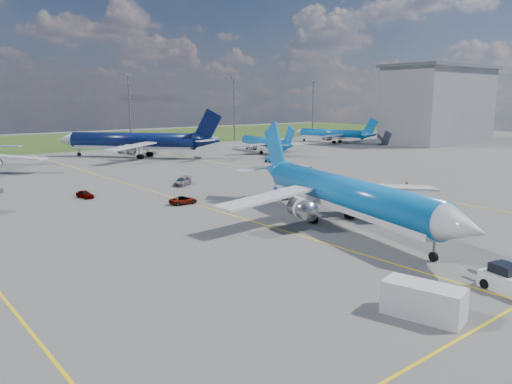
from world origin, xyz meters
TOP-DOWN VIEW (x-y plane):
  - ground at (0.00, 0.00)m, footprint 400.00×400.00m
  - taxiway_lines at (0.17, 27.70)m, footprint 60.25×160.00m
  - floodlight_masts at (10.00, 110.00)m, footprint 202.20×0.50m
  - terminal_building at (120.00, 60.00)m, footprint 42.00×22.00m
  - warning_post at (26.00, 8.00)m, footprint 0.50×0.50m
  - bg_jet_n at (19.07, 85.37)m, footprint 57.34×58.82m
  - bg_jet_ne at (52.74, 73.00)m, footprint 29.16×35.05m
  - bg_jet_ene at (92.19, 83.33)m, footprint 32.47×38.48m
  - main_airliner at (7.08, 3.57)m, footprint 42.90×50.30m
  - pushback_tug at (1.38, -18.31)m, footprint 3.23×6.39m
  - service_van at (-8.06, -16.66)m, footprint 3.60×5.84m
  - service_car_a at (-10.66, 40.26)m, footprint 1.98×3.66m
  - service_car_b at (-1.25, 26.81)m, footprint 4.14×1.99m
  - service_car_c at (6.87, 40.64)m, footprint 5.06×4.54m
  - baggage_tug_w at (13.91, 21.73)m, footprint 3.18×5.75m
  - baggage_tug_e at (40.10, 54.35)m, footprint 1.64×5.44m

SIDE VIEW (x-z plane):
  - ground at x=0.00m, z-range 0.00..0.00m
  - bg_jet_n at x=19.07m, z-range -6.13..6.13m
  - bg_jet_ne at x=52.74m, z-range -4.08..4.08m
  - bg_jet_ene at x=92.19m, z-range -4.40..4.40m
  - main_airliner at x=7.08m, z-range -5.68..5.68m
  - taxiway_lines at x=0.17m, z-range 0.00..0.02m
  - baggage_tug_e at x=40.10m, z-range -0.04..1.17m
  - service_car_b at x=-1.25m, z-range 0.00..1.14m
  - baggage_tug_w at x=13.91m, z-range -0.04..1.21m
  - service_car_a at x=-10.66m, z-range 0.00..1.18m
  - service_car_c at x=6.87m, z-range 0.00..1.41m
  - pushback_tug at x=1.38m, z-range -0.20..1.92m
  - service_van at x=-8.06m, z-range 0.00..2.39m
  - warning_post at x=26.00m, z-range 0.00..3.00m
  - floodlight_masts at x=10.00m, z-range 1.21..23.91m
  - terminal_building at x=120.00m, z-range 0.07..26.07m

